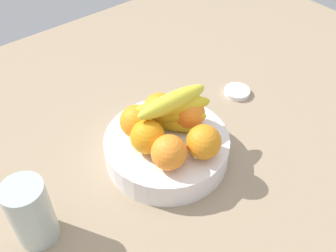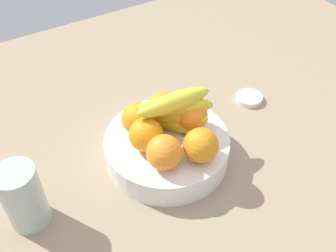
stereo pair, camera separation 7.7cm
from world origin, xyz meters
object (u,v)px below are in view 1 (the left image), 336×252
at_px(orange_front_left, 169,152).
at_px(banana_bunch, 169,111).
at_px(fruit_bowl, 168,149).
at_px(jar_lid, 237,92).
at_px(orange_back_left, 160,108).
at_px(thermos_tumbler, 31,213).
at_px(orange_front_right, 204,142).
at_px(orange_center, 190,115).
at_px(orange_back_right, 136,121).
at_px(orange_top_stack, 148,137).

bearing_deg(orange_front_left, banana_bunch, -129.22).
distance_m(fruit_bowl, jar_lid, 0.30).
bearing_deg(orange_back_left, fruit_bowl, 67.56).
height_order(fruit_bowl, orange_front_left, orange_front_left).
distance_m(orange_back_left, thermos_tumbler, 0.34).
relative_size(orange_front_right, orange_center, 1.00).
distance_m(fruit_bowl, orange_front_right, 0.11).
height_order(orange_back_left, orange_back_right, same).
height_order(orange_front_right, orange_back_left, same).
bearing_deg(orange_back_left, thermos_tumbler, 9.22).
relative_size(orange_center, orange_back_left, 1.00).
bearing_deg(fruit_bowl, banana_bunch, -132.56).
relative_size(orange_top_stack, thermos_tumbler, 0.51).
xyz_separation_m(orange_front_right, banana_bunch, (0.01, -0.10, 0.02)).
bearing_deg(orange_center, jar_lid, -164.80).
bearing_deg(orange_back_left, jar_lid, -179.05).
bearing_deg(jar_lid, orange_center, 15.20).
height_order(orange_front_right, orange_back_right, same).
height_order(orange_front_right, orange_center, same).
relative_size(fruit_bowl, orange_center, 3.81).
distance_m(orange_top_stack, banana_bunch, 0.08).
height_order(orange_back_right, jar_lid, orange_back_right).
height_order(fruit_bowl, orange_front_right, orange_front_right).
distance_m(fruit_bowl, orange_top_stack, 0.08).
distance_m(orange_front_right, jar_lid, 0.31).
height_order(orange_back_left, jar_lid, orange_back_left).
relative_size(orange_back_left, banana_bunch, 0.41).
bearing_deg(orange_center, orange_front_left, 28.35).
distance_m(orange_back_left, orange_back_right, 0.07).
distance_m(orange_front_left, orange_front_right, 0.08).
relative_size(orange_back_left, orange_top_stack, 1.00).
bearing_deg(orange_front_left, orange_back_left, -120.57).
xyz_separation_m(orange_center, thermos_tumbler, (0.38, -0.00, -0.03)).
relative_size(orange_center, thermos_tumbler, 0.51).
bearing_deg(orange_back_right, jar_lid, -179.02).
bearing_deg(orange_front_right, fruit_bowl, -69.92).
bearing_deg(thermos_tumbler, fruit_bowl, 179.36).
xyz_separation_m(orange_back_right, banana_bunch, (-0.06, 0.03, 0.02)).
relative_size(fruit_bowl, orange_front_right, 3.81).
xyz_separation_m(orange_top_stack, banana_bunch, (-0.07, -0.02, 0.02)).
distance_m(fruit_bowl, orange_center, 0.09).
bearing_deg(orange_front_left, orange_front_right, 163.03).
bearing_deg(orange_center, banana_bunch, -30.80).
height_order(fruit_bowl, orange_center, orange_center).
height_order(orange_back_right, thermos_tumbler, thermos_tumbler).
relative_size(orange_center, orange_back_right, 1.00).
distance_m(orange_back_right, jar_lid, 0.35).
bearing_deg(orange_back_right, thermos_tumbler, 11.11).
height_order(orange_front_left, thermos_tumbler, thermos_tumbler).
xyz_separation_m(orange_front_left, thermos_tumbler, (0.27, -0.06, -0.03)).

